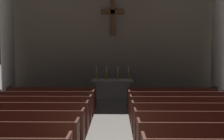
{
  "coord_description": "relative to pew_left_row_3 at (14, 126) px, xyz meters",
  "views": [
    {
      "loc": [
        0.18,
        -4.95,
        2.6
      ],
      "look_at": [
        0.0,
        7.8,
        1.6
      ],
      "focal_mm": 41.85,
      "sensor_mm": 36.0,
      "label": 1
    }
  ],
  "objects": [
    {
      "name": "candlestick_inner_left",
      "position": [
        2.36,
        6.66,
        0.77
      ],
      "size": [
        0.16,
        0.16,
        0.72
      ],
      "color": "#B79338",
      "rests_on": "altar"
    },
    {
      "name": "candlestick_inner_right",
      "position": [
        2.96,
        6.66,
        0.77
      ],
      "size": [
        0.16,
        0.16,
        0.72
      ],
      "color": "#B79338",
      "rests_on": "altar"
    },
    {
      "name": "pew_left_row_4",
      "position": [
        0.0,
        1.09,
        0.0
      ],
      "size": [
        3.93,
        0.5,
        0.95
      ],
      "color": "#4C2319",
      "rests_on": "ground"
    },
    {
      "name": "pew_left_row_6",
      "position": [
        0.0,
        3.28,
        0.0
      ],
      "size": [
        3.93,
        0.5,
        0.95
      ],
      "color": "#4C2319",
      "rests_on": "ground"
    },
    {
      "name": "altar",
      "position": [
        2.66,
        6.66,
        0.06
      ],
      "size": [
        2.2,
        0.9,
        1.01
      ],
      "color": "#A8A399",
      "rests_on": "ground"
    },
    {
      "name": "candlestick_outer_left",
      "position": [
        1.81,
        6.66,
        0.77
      ],
      "size": [
        0.16,
        0.16,
        0.72
      ],
      "color": "#B79338",
      "rests_on": "altar"
    },
    {
      "name": "pew_right_row_4",
      "position": [
        5.32,
        1.09,
        0.0
      ],
      "size": [
        3.93,
        0.5,
        0.95
      ],
      "color": "#4C2319",
      "rests_on": "ground"
    },
    {
      "name": "pew_right_row_5",
      "position": [
        5.32,
        2.19,
        0.0
      ],
      "size": [
        3.93,
        0.5,
        0.95
      ],
      "color": "#4C2319",
      "rests_on": "ground"
    },
    {
      "name": "pew_left_row_7",
      "position": [
        0.0,
        4.37,
        0.0
      ],
      "size": [
        3.93,
        0.5,
        0.95
      ],
      "color": "#4C2319",
      "rests_on": "ground"
    },
    {
      "name": "pew_right_row_2",
      "position": [
        5.32,
        -1.09,
        0.0
      ],
      "size": [
        3.93,
        0.5,
        0.95
      ],
      "color": "#4C2319",
      "rests_on": "ground"
    },
    {
      "name": "pew_left_row_3",
      "position": [
        0.0,
        0.0,
        0.0
      ],
      "size": [
        3.93,
        0.5,
        0.95
      ],
      "color": "#4C2319",
      "rests_on": "ground"
    },
    {
      "name": "apse_with_cross",
      "position": [
        2.66,
        8.54,
        3.59
      ],
      "size": [
        12.71,
        0.5,
        8.14
      ],
      "color": "gray",
      "rests_on": "ground"
    },
    {
      "name": "candlestick_outer_right",
      "position": [
        3.51,
        6.66,
        0.77
      ],
      "size": [
        0.16,
        0.16,
        0.72
      ],
      "color": "#B79338",
      "rests_on": "altar"
    },
    {
      "name": "pew_right_row_6",
      "position": [
        5.32,
        3.28,
        0.0
      ],
      "size": [
        3.93,
        0.5,
        0.95
      ],
      "color": "#4C2319",
      "rests_on": "ground"
    },
    {
      "name": "pew_left_row_5",
      "position": [
        0.0,
        2.19,
        0.0
      ],
      "size": [
        3.93,
        0.5,
        0.95
      ],
      "color": "#4C2319",
      "rests_on": "ground"
    },
    {
      "name": "column_right_fourth",
      "position": [
        8.43,
        7.2,
        3.21
      ],
      "size": [
        1.09,
        1.09,
        7.55
      ],
      "color": "#ADA89E",
      "rests_on": "ground"
    },
    {
      "name": "pew_right_row_7",
      "position": [
        5.32,
        4.37,
        0.0
      ],
      "size": [
        3.93,
        0.5,
        0.95
      ],
      "color": "#4C2319",
      "rests_on": "ground"
    },
    {
      "name": "column_left_fourth",
      "position": [
        -3.11,
        7.2,
        3.21
      ],
      "size": [
        1.09,
        1.09,
        7.55
      ],
      "color": "#ADA89E",
      "rests_on": "ground"
    },
    {
      "name": "pew_right_row_3",
      "position": [
        5.32,
        0.0,
        0.0
      ],
      "size": [
        3.93,
        0.5,
        0.95
      ],
      "color": "#4C2319",
      "rests_on": "ground"
    }
  ]
}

